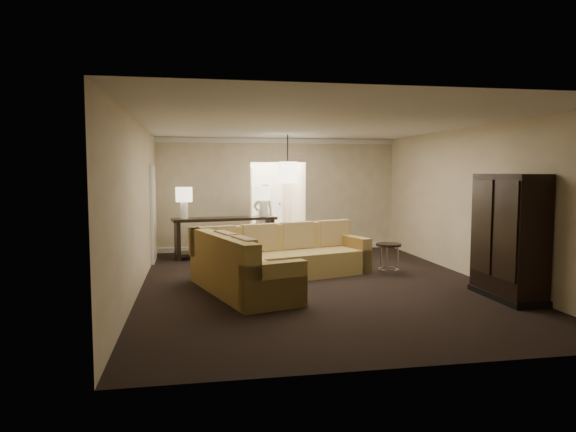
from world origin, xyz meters
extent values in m
plane|color=black|center=(0.00, 0.00, 0.00)|extent=(8.00, 8.00, 0.00)
cube|color=beige|center=(0.00, 4.00, 1.40)|extent=(6.00, 0.04, 2.80)
cube|color=beige|center=(0.00, -4.00, 1.40)|extent=(6.00, 0.04, 2.80)
cube|color=beige|center=(-3.00, 0.00, 1.40)|extent=(0.04, 8.00, 2.80)
cube|color=beige|center=(3.00, 0.00, 1.40)|extent=(0.04, 8.00, 2.80)
cube|color=silver|center=(0.00, 0.00, 2.80)|extent=(6.00, 8.00, 0.02)
cube|color=white|center=(0.00, 3.95, 2.73)|extent=(6.00, 0.10, 0.12)
cube|color=white|center=(0.00, 3.95, 0.06)|extent=(6.00, 0.10, 0.12)
cube|color=white|center=(-2.97, 2.80, 1.05)|extent=(0.05, 0.90, 2.10)
cube|color=silver|center=(0.00, 5.00, 0.00)|extent=(1.40, 2.00, 0.01)
cube|color=beige|center=(-0.70, 5.00, 1.40)|extent=(0.04, 2.00, 2.80)
cube|color=beige|center=(0.70, 5.00, 1.40)|extent=(0.04, 2.00, 2.80)
cube|color=beige|center=(0.00, 6.00, 1.40)|extent=(1.40, 0.04, 2.80)
cube|color=white|center=(0.00, 5.97, 1.05)|extent=(0.90, 0.05, 2.10)
cube|color=brown|center=(-0.45, 0.60, 0.23)|extent=(3.45, 1.92, 0.46)
cube|color=brown|center=(-1.18, -0.95, 0.23)|extent=(1.40, 1.77, 0.46)
cube|color=brown|center=(-0.55, 0.95, 0.72)|extent=(3.24, 1.22, 0.51)
cube|color=brown|center=(-1.69, -0.53, 0.72)|extent=(1.03, 2.60, 0.51)
cube|color=brown|center=(1.03, 1.05, 0.34)|extent=(0.50, 1.01, 0.68)
cube|color=brown|center=(-0.98, -1.58, 0.34)|extent=(1.01, 0.50, 0.68)
cube|color=olive|center=(-1.69, 0.54, 0.74)|extent=(0.70, 0.37, 0.51)
cube|color=olive|center=(-0.90, 0.78, 0.74)|extent=(0.70, 0.37, 0.51)
cube|color=olive|center=(-0.11, 1.02, 0.74)|extent=(0.70, 0.37, 0.51)
cube|color=olive|center=(0.67, 1.27, 0.74)|extent=(0.70, 0.37, 0.51)
cube|color=olive|center=(-1.59, -0.39, 0.74)|extent=(0.36, 0.68, 0.51)
cube|color=olive|center=(-1.37, -1.12, 0.74)|extent=(0.36, 0.68, 0.51)
cube|color=white|center=(0.06, 1.00, 0.17)|extent=(0.91, 0.91, 0.33)
cube|color=white|center=(0.06, 1.00, 0.36)|extent=(1.01, 1.01, 0.06)
cube|color=black|center=(0.01, 0.95, 0.40)|extent=(0.05, 0.16, 0.02)
cube|color=beige|center=(0.20, 1.15, 0.39)|extent=(0.23, 0.30, 0.01)
cube|color=black|center=(-1.40, 3.08, 0.89)|extent=(2.44, 0.91, 0.06)
cube|color=black|center=(-2.47, 2.91, 0.43)|extent=(0.16, 0.49, 0.87)
cube|color=black|center=(-0.33, 3.24, 0.43)|extent=(0.16, 0.49, 0.87)
cube|color=black|center=(-1.40, 3.08, 0.13)|extent=(2.32, 0.84, 0.04)
cube|color=black|center=(2.70, -1.60, 0.97)|extent=(0.54, 1.29, 1.94)
cube|color=black|center=(2.42, -1.92, 1.11)|extent=(0.03, 0.57, 1.48)
cube|color=black|center=(2.42, -1.28, 1.11)|extent=(0.03, 0.57, 1.48)
cube|color=black|center=(2.70, -1.60, 0.05)|extent=(0.57, 1.35, 0.09)
cylinder|color=black|center=(1.56, 0.48, 0.58)|extent=(0.48, 0.48, 0.04)
torus|color=silver|center=(1.56, 0.48, 0.11)|extent=(0.40, 0.40, 0.03)
cylinder|color=silver|center=(1.75, 0.48, 0.28)|extent=(0.03, 0.03, 0.57)
cylinder|color=silver|center=(1.47, 0.65, 0.28)|extent=(0.03, 0.03, 0.57)
cylinder|color=silver|center=(1.46, 0.33, 0.28)|extent=(0.03, 0.03, 0.57)
cylinder|color=white|center=(-2.31, 2.93, 1.11)|extent=(0.17, 0.17, 0.38)
cylinder|color=#FFEBBF|center=(-2.31, 2.93, 1.46)|extent=(0.37, 0.37, 0.32)
cylinder|color=white|center=(-0.49, 3.22, 1.11)|extent=(0.17, 0.17, 0.38)
cylinder|color=#FFEBBF|center=(-0.49, 3.22, 1.46)|extent=(0.37, 0.37, 0.32)
cylinder|color=black|center=(0.00, 2.70, 2.50)|extent=(0.02, 0.02, 0.60)
cube|color=beige|center=(0.00, 2.70, 1.95)|extent=(0.38, 0.38, 0.48)
imported|color=beige|center=(-0.31, 4.52, 0.92)|extent=(0.78, 0.66, 1.83)
camera|label=1|loc=(-2.08, -8.72, 1.98)|focal=32.00mm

